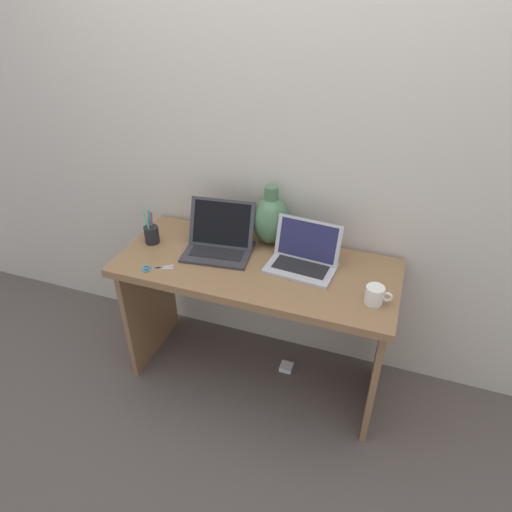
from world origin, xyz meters
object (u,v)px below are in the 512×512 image
object	(u,v)px
pen_cup	(152,234)
scissors	(152,268)
coffee_mug	(375,295)
laptop_right	(304,255)
laptop_left	(220,238)
power_brick	(286,367)
green_vase	(271,219)

from	to	relation	value
pen_cup	scissors	size ratio (longest dim) A/B	1.28
scissors	coffee_mug	bearing A→B (deg)	5.28
laptop_right	laptop_left	bearing A→B (deg)	-179.76
laptop_left	laptop_right	world-z (taller)	laptop_left
pen_cup	power_brick	xyz separation A→B (m)	(0.73, 0.07, -0.79)
laptop_left	coffee_mug	bearing A→B (deg)	-12.49
coffee_mug	pen_cup	xyz separation A→B (m)	(-1.15, 0.12, 0.01)
green_vase	pen_cup	distance (m)	0.62
green_vase	pen_cup	bearing A→B (deg)	-159.93
scissors	power_brick	bearing A→B (deg)	25.08
coffee_mug	laptop_left	bearing A→B (deg)	167.51
laptop_right	coffee_mug	size ratio (longest dim) A/B	2.92
coffee_mug	power_brick	xyz separation A→B (m)	(-0.42, 0.19, -0.78)
laptop_right	green_vase	bearing A→B (deg)	144.63
green_vase	coffee_mug	world-z (taller)	green_vase
coffee_mug	scissors	distance (m)	1.03
scissors	power_brick	distance (m)	1.00
coffee_mug	scissors	world-z (taller)	coffee_mug
green_vase	coffee_mug	distance (m)	0.67
laptop_left	green_vase	xyz separation A→B (m)	(0.22, 0.16, 0.07)
laptop_left	laptop_right	distance (m)	0.43
laptop_right	scissors	distance (m)	0.73
laptop_left	power_brick	distance (m)	0.89
pen_cup	laptop_left	bearing A→B (deg)	8.71
power_brick	laptop_right	bearing A→B (deg)	-12.40
laptop_left	scissors	xyz separation A→B (m)	(-0.24, -0.27, -0.06)
power_brick	green_vase	bearing A→B (deg)	137.89
pen_cup	power_brick	world-z (taller)	pen_cup
laptop_left	pen_cup	size ratio (longest dim) A/B	1.94
laptop_right	green_vase	world-z (taller)	green_vase
laptop_right	coffee_mug	world-z (taller)	laptop_right
green_vase	coffee_mug	bearing A→B (deg)	-29.98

